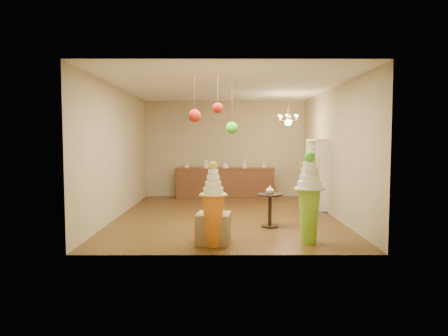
{
  "coord_description": "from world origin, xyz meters",
  "views": [
    {
      "loc": [
        -0.06,
        -9.33,
        1.78
      ],
      "look_at": [
        -0.04,
        0.0,
        1.13
      ],
      "focal_mm": 32.0,
      "sensor_mm": 36.0,
      "label": 1
    }
  ],
  "objects_px": {
    "pedestal_green": "(309,204)",
    "round_table": "(270,206)",
    "pedestal_orange": "(213,212)",
    "sideboard": "(225,182)"
  },
  "relations": [
    {
      "from": "pedestal_green",
      "to": "pedestal_orange",
      "type": "xyz_separation_m",
      "value": [
        -1.65,
        -0.17,
        -0.11
      ]
    },
    {
      "from": "round_table",
      "to": "sideboard",
      "type": "bearing_deg",
      "value": 102.03
    },
    {
      "from": "sideboard",
      "to": "pedestal_orange",
      "type": "bearing_deg",
      "value": -92.3
    },
    {
      "from": "pedestal_green",
      "to": "pedestal_orange",
      "type": "distance_m",
      "value": 1.66
    },
    {
      "from": "pedestal_green",
      "to": "sideboard",
      "type": "bearing_deg",
      "value": 104.46
    },
    {
      "from": "pedestal_green",
      "to": "round_table",
      "type": "distance_m",
      "value": 1.42
    },
    {
      "from": "pedestal_green",
      "to": "round_table",
      "type": "xyz_separation_m",
      "value": [
        -0.52,
        1.3,
        -0.24
      ]
    },
    {
      "from": "pedestal_green",
      "to": "sideboard",
      "type": "xyz_separation_m",
      "value": [
        -1.42,
        5.51,
        -0.21
      ]
    },
    {
      "from": "pedestal_green",
      "to": "round_table",
      "type": "height_order",
      "value": "pedestal_green"
    },
    {
      "from": "pedestal_orange",
      "to": "round_table",
      "type": "height_order",
      "value": "pedestal_orange"
    }
  ]
}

